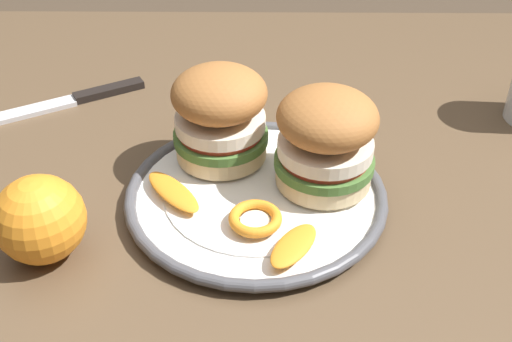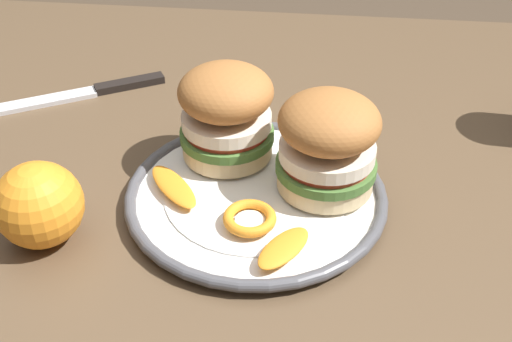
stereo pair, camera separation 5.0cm
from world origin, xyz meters
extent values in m
cube|color=brown|center=(0.00, 0.00, 0.74)|extent=(1.24, 0.87, 0.03)
cube|color=brown|center=(0.56, -0.38, 0.36)|extent=(0.06, 0.06, 0.73)
cylinder|color=white|center=(0.07, 0.05, 0.76)|extent=(0.24, 0.24, 0.01)
torus|color=#4C4C51|center=(0.07, 0.05, 0.77)|extent=(0.26, 0.26, 0.01)
cylinder|color=white|center=(0.07, 0.05, 0.77)|extent=(0.18, 0.18, 0.00)
cylinder|color=beige|center=(0.10, -0.01, 0.79)|extent=(0.10, 0.10, 0.02)
cylinder|color=#477033|center=(0.10, -0.01, 0.80)|extent=(0.10, 0.10, 0.01)
cylinder|color=#BC3828|center=(0.10, -0.01, 0.81)|extent=(0.09, 0.09, 0.01)
cylinder|color=silver|center=(0.10, -0.01, 0.82)|extent=(0.09, 0.09, 0.01)
ellipsoid|color=#A36633|center=(0.10, -0.01, 0.85)|extent=(0.13, 0.13, 0.05)
cylinder|color=beige|center=(0.00, 0.03, 0.79)|extent=(0.10, 0.10, 0.02)
cylinder|color=#477033|center=(0.00, 0.03, 0.80)|extent=(0.10, 0.10, 0.01)
cylinder|color=#BC3828|center=(0.00, 0.03, 0.81)|extent=(0.09, 0.09, 0.01)
cylinder|color=silver|center=(0.00, 0.03, 0.82)|extent=(0.09, 0.09, 0.01)
ellipsoid|color=#A36633|center=(0.00, 0.03, 0.85)|extent=(0.11, 0.11, 0.05)
torus|color=orange|center=(0.07, 0.10, 0.78)|extent=(0.07, 0.07, 0.01)
cylinder|color=#F4E5C6|center=(0.07, 0.10, 0.78)|extent=(0.03, 0.03, 0.00)
ellipsoid|color=orange|center=(0.03, 0.13, 0.78)|extent=(0.06, 0.07, 0.01)
ellipsoid|color=orange|center=(0.15, 0.06, 0.78)|extent=(0.07, 0.08, 0.01)
sphere|color=orange|center=(0.26, 0.12, 0.80)|extent=(0.08, 0.08, 0.08)
cube|color=silver|center=(0.35, -0.12, 0.76)|extent=(0.12, 0.08, 0.01)
cube|color=black|center=(0.26, -0.17, 0.76)|extent=(0.09, 0.06, 0.01)
camera|label=1|loc=(0.06, 0.54, 1.16)|focal=44.23mm
camera|label=2|loc=(0.01, 0.54, 1.16)|focal=44.23mm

